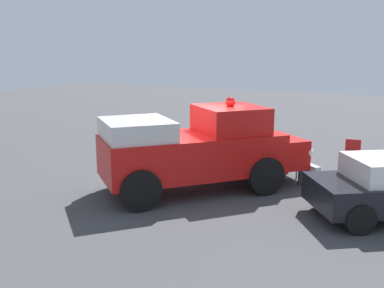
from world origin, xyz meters
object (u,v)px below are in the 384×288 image
Objects in this scene: traffic_cone at (238,151)px; lawn_chair_spare at (160,143)px; vintage_fire_truck at (200,148)px; lawn_chair_by_car at (353,153)px; spectator_seated at (297,159)px; lawn_chair_near_truck at (294,161)px.

lawn_chair_spare is at bearing 27.83° from traffic_cone.
vintage_fire_truck reaches higher than lawn_chair_by_car.
lawn_chair_spare is at bearing -5.22° from spectator_seated.
lawn_chair_near_truck is 1.00× the size of lawn_chair_spare.
lawn_chair_by_car is at bearing -121.21° from spectator_seated.
lawn_chair_near_truck is 0.79× the size of spectator_seated.
traffic_cone is at bearing -33.95° from lawn_chair_near_truck.
spectator_seated is 3.20m from traffic_cone.
lawn_chair_by_car is 0.79× the size of spectator_seated.
vintage_fire_truck is 3.06m from lawn_chair_near_truck.
vintage_fire_truck reaches higher than spectator_seated.
lawn_chair_near_truck is 3.05m from traffic_cone.
lawn_chair_by_car is 2.41m from spectator_seated.
vintage_fire_truck is 9.35× the size of traffic_cone.
vintage_fire_truck is 3.98m from traffic_cone.
spectator_seated reaches higher than traffic_cone.
lawn_chair_by_car is at bearing -129.71° from vintage_fire_truck.
lawn_chair_spare is 0.79× the size of spectator_seated.
vintage_fire_truck is 3.92m from lawn_chair_spare.
lawn_chair_near_truck is 5.01m from lawn_chair_spare.
spectator_seated reaches higher than lawn_chair_near_truck.
spectator_seated reaches higher than lawn_chair_by_car.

